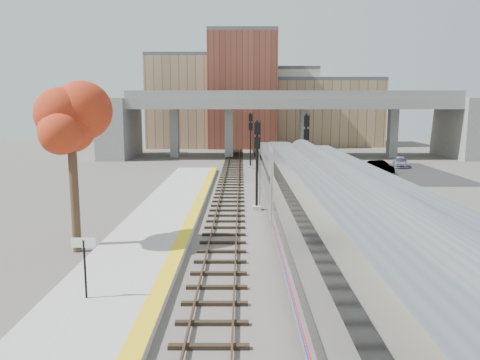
# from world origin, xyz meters

# --- Properties ---
(ground) EXTENTS (160.00, 160.00, 0.00)m
(ground) POSITION_xyz_m (0.00, 0.00, 0.00)
(ground) COLOR #47423D
(ground) RESTS_ON ground
(platform) EXTENTS (4.50, 60.00, 0.35)m
(platform) POSITION_xyz_m (-7.25, 0.00, 0.17)
(platform) COLOR #9E9E99
(platform) RESTS_ON ground
(yellow_strip) EXTENTS (0.70, 60.00, 0.01)m
(yellow_strip) POSITION_xyz_m (-5.35, 0.00, 0.35)
(yellow_strip) COLOR yellow
(yellow_strip) RESTS_ON platform
(tracks) EXTENTS (10.70, 95.00, 0.25)m
(tracks) POSITION_xyz_m (0.93, 12.50, 0.08)
(tracks) COLOR black
(tracks) RESTS_ON ground
(overpass) EXTENTS (54.00, 12.00, 9.50)m
(overpass) POSITION_xyz_m (4.92, 45.00, 5.81)
(overpass) COLOR slate
(overpass) RESTS_ON ground
(buildings_far) EXTENTS (43.00, 21.00, 20.60)m
(buildings_far) POSITION_xyz_m (1.26, 66.57, 7.88)
(buildings_far) COLOR tan
(buildings_far) RESTS_ON ground
(parking_lot) EXTENTS (14.00, 18.00, 0.04)m
(parking_lot) POSITION_xyz_m (14.00, 28.00, 0.02)
(parking_lot) COLOR black
(parking_lot) RESTS_ON ground
(locomotive) EXTENTS (3.02, 19.05, 4.10)m
(locomotive) POSITION_xyz_m (1.00, 11.63, 2.28)
(locomotive) COLOR #A8AAB2
(locomotive) RESTS_ON ground
(coach) EXTENTS (3.03, 25.00, 5.00)m
(coach) POSITION_xyz_m (1.00, -10.97, 2.80)
(coach) COLOR #A8AAB2
(coach) RESTS_ON ground
(signal_mast_near) EXTENTS (0.60, 0.64, 6.37)m
(signal_mast_near) POSITION_xyz_m (-1.10, 9.00, 3.03)
(signal_mast_near) COLOR #9E9E99
(signal_mast_near) RESTS_ON ground
(signal_mast_mid) EXTENTS (0.60, 0.64, 6.78)m
(signal_mast_mid) POSITION_xyz_m (3.00, 13.82, 3.31)
(signal_mast_mid) COLOR #9E9E99
(signal_mast_mid) RESTS_ON ground
(signal_mast_far) EXTENTS (0.60, 0.64, 6.62)m
(signal_mast_far) POSITION_xyz_m (-1.10, 31.84, 3.21)
(signal_mast_far) COLOR #9E9E99
(signal_mast_far) RESTS_ON ground
(station_sign) EXTENTS (0.90, 0.08, 2.27)m
(station_sign) POSITION_xyz_m (-7.92, -7.43, 1.98)
(station_sign) COLOR black
(station_sign) RESTS_ON platform
(tree) EXTENTS (3.60, 3.60, 8.95)m
(tree) POSITION_xyz_m (-10.59, -0.72, 6.64)
(tree) COLOR #382619
(tree) RESTS_ON ground
(car_a) EXTENTS (1.78, 3.82, 1.27)m
(car_a) POSITION_xyz_m (9.46, 25.26, 0.67)
(car_a) COLOR #99999E
(car_a) RESTS_ON parking_lot
(car_b) EXTENTS (2.53, 4.21, 1.31)m
(car_b) POSITION_xyz_m (13.26, 28.16, 0.70)
(car_b) COLOR #99999E
(car_b) RESTS_ON parking_lot
(car_c) EXTENTS (2.49, 4.26, 1.16)m
(car_c) POSITION_xyz_m (17.29, 33.00, 0.62)
(car_c) COLOR #99999E
(car_c) RESTS_ON parking_lot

